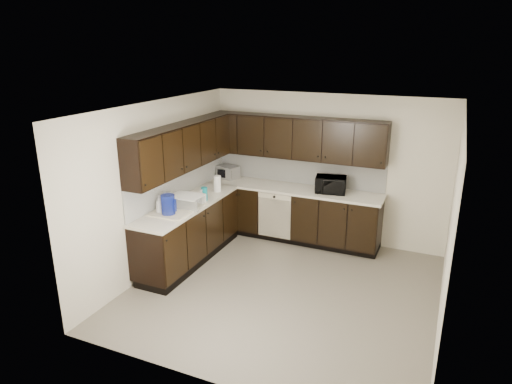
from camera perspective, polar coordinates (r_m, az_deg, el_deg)
floor at (r=6.49m, az=3.48°, el=-12.10°), size 4.00×4.00×0.00m
ceiling at (r=5.66m, az=3.96°, el=10.35°), size 4.00×4.00×0.00m
wall_back at (r=7.79m, az=8.81°, el=2.91°), size 4.00×0.02×2.50m
wall_left at (r=6.86m, az=-12.16°, el=0.65°), size 0.02×4.00×2.50m
wall_right at (r=5.65m, az=23.17°, el=-4.27°), size 0.02×4.00×2.50m
wall_front at (r=4.29m, az=-5.72°, el=-9.91°), size 4.00×0.02×2.50m
lower_cabinets at (r=7.57m, az=-0.68°, el=-3.99°), size 3.00×2.80×0.90m
countertop at (r=7.40m, az=-0.72°, el=-0.35°), size 3.03×2.83×0.04m
backsplash at (r=7.59m, az=-1.51°, el=2.17°), size 3.00×2.80×0.48m
upper_cabinets at (r=7.30m, az=-1.11°, el=6.31°), size 3.00×2.80×0.70m
dishwasher at (r=7.67m, az=2.33°, el=-2.64°), size 0.58×0.04×0.78m
sink at (r=6.80m, az=-9.83°, el=-2.66°), size 0.54×0.82×0.42m
microwave at (r=7.51m, az=9.31°, el=0.92°), size 0.54×0.41×0.27m
soap_bottle_a at (r=6.94m, az=-6.80°, el=-0.60°), size 0.12×0.12×0.22m
soap_bottle_b at (r=6.65m, az=-12.00°, el=-1.51°), size 0.11×0.11×0.27m
toaster_oven at (r=8.24m, az=-3.50°, el=2.51°), size 0.42×0.36×0.22m
storage_bin at (r=6.83m, az=-8.71°, el=-1.18°), size 0.52×0.43×0.18m
blue_pitcher at (r=6.54m, az=-10.93°, el=-1.62°), size 0.24×0.24×0.30m
teal_tumbler at (r=7.08m, az=-6.47°, el=-0.24°), size 0.12×0.12×0.21m
paper_towel_roll at (r=7.49m, az=-4.84°, el=1.04°), size 0.12×0.12×0.26m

